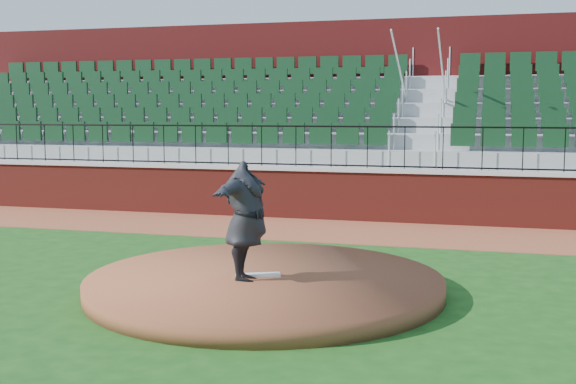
# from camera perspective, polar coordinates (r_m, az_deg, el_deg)

# --- Properties ---
(ground) EXTENTS (90.00, 90.00, 0.00)m
(ground) POSITION_cam_1_polar(r_m,az_deg,el_deg) (11.15, -2.11, -7.50)
(ground) COLOR #174614
(ground) RESTS_ON ground
(warning_track) EXTENTS (34.00, 3.20, 0.01)m
(warning_track) POSITION_cam_1_polar(r_m,az_deg,el_deg) (16.27, 3.73, -3.03)
(warning_track) COLOR brown
(warning_track) RESTS_ON ground
(field_wall) EXTENTS (34.00, 0.35, 1.20)m
(field_wall) POSITION_cam_1_polar(r_m,az_deg,el_deg) (17.74, 4.83, -0.31)
(field_wall) COLOR maroon
(field_wall) RESTS_ON ground
(wall_cap) EXTENTS (34.00, 0.45, 0.10)m
(wall_cap) POSITION_cam_1_polar(r_m,az_deg,el_deg) (17.67, 4.85, 1.78)
(wall_cap) COLOR #B7B7B7
(wall_cap) RESTS_ON field_wall
(wall_railing) EXTENTS (34.00, 0.05, 1.00)m
(wall_railing) POSITION_cam_1_polar(r_m,az_deg,el_deg) (17.64, 4.86, 3.56)
(wall_railing) COLOR black
(wall_railing) RESTS_ON wall_cap
(seating_stands) EXTENTS (34.00, 5.10, 4.60)m
(seating_stands) POSITION_cam_1_polar(r_m,az_deg,el_deg) (20.30, 6.34, 5.34)
(seating_stands) COLOR gray
(seating_stands) RESTS_ON ground
(concourse_wall) EXTENTS (34.00, 0.50, 5.50)m
(concourse_wall) POSITION_cam_1_polar(r_m,az_deg,el_deg) (23.06, 7.50, 6.58)
(concourse_wall) COLOR maroon
(concourse_wall) RESTS_ON ground
(pitchers_mound) EXTENTS (5.29, 5.29, 0.25)m
(pitchers_mound) POSITION_cam_1_polar(r_m,az_deg,el_deg) (10.81, -1.85, -7.27)
(pitchers_mound) COLOR brown
(pitchers_mound) RESTS_ON ground
(pitching_rubber) EXTENTS (0.67, 0.41, 0.04)m
(pitching_rubber) POSITION_cam_1_polar(r_m,az_deg,el_deg) (10.71, -2.39, -6.59)
(pitching_rubber) COLOR white
(pitching_rubber) RESTS_ON pitchers_mound
(pitcher) EXTENTS (0.70, 2.16, 1.73)m
(pitcher) POSITION_cam_1_polar(r_m,az_deg,el_deg) (10.35, -3.37, -2.30)
(pitcher) COLOR black
(pitcher) RESTS_ON pitchers_mound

